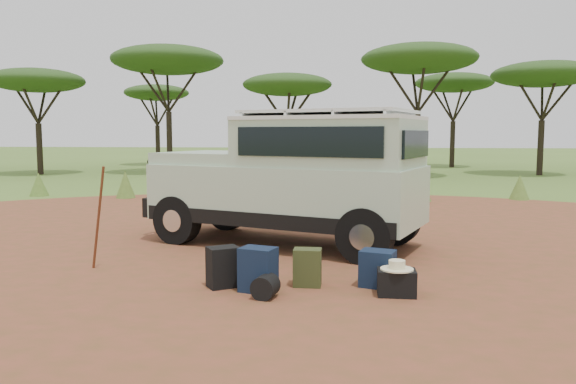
# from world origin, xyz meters

# --- Properties ---
(ground) EXTENTS (140.00, 140.00, 0.00)m
(ground) POSITION_xyz_m (0.00, 0.00, 0.00)
(ground) COLOR #507228
(ground) RESTS_ON ground
(dirt_clearing) EXTENTS (23.00, 23.00, 0.01)m
(dirt_clearing) POSITION_xyz_m (0.00, 0.00, 0.00)
(dirt_clearing) COLOR brown
(dirt_clearing) RESTS_ON ground
(grass_fringe) EXTENTS (36.60, 1.60, 0.90)m
(grass_fringe) POSITION_xyz_m (0.12, 8.67, 0.40)
(grass_fringe) COLOR #507228
(grass_fringe) RESTS_ON ground
(acacia_treeline) EXTENTS (46.70, 13.20, 6.26)m
(acacia_treeline) POSITION_xyz_m (0.75, 19.81, 4.87)
(acacia_treeline) COLOR black
(acacia_treeline) RESTS_ON ground
(safari_vehicle) EXTENTS (5.22, 3.51, 2.38)m
(safari_vehicle) POSITION_xyz_m (-0.14, 1.54, 1.15)
(safari_vehicle) COLOR #AAC3A6
(safari_vehicle) RESTS_ON ground
(walking_staff) EXTENTS (0.34, 0.21, 1.53)m
(walking_staff) POSITION_xyz_m (-2.81, -0.59, 0.77)
(walking_staff) COLOR brown
(walking_staff) RESTS_ON ground
(backpack_black) EXTENTS (0.48, 0.45, 0.53)m
(backpack_black) POSITION_xyz_m (-0.80, -1.33, 0.27)
(backpack_black) COLOR black
(backpack_black) RESTS_ON ground
(backpack_navy) EXTENTS (0.51, 0.43, 0.57)m
(backpack_navy) POSITION_xyz_m (-0.32, -1.49, 0.29)
(backpack_navy) COLOR #12213B
(backpack_navy) RESTS_ON ground
(backpack_olive) EXTENTS (0.36, 0.26, 0.50)m
(backpack_olive) POSITION_xyz_m (0.28, -1.17, 0.25)
(backpack_olive) COLOR #323D1C
(backpack_olive) RESTS_ON ground
(duffel_navy) EXTENTS (0.51, 0.44, 0.49)m
(duffel_navy) POSITION_xyz_m (1.20, -1.11, 0.24)
(duffel_navy) COLOR #12213B
(duffel_navy) RESTS_ON ground
(hard_case) EXTENTS (0.47, 0.34, 0.33)m
(hard_case) POSITION_xyz_m (1.41, -1.49, 0.16)
(hard_case) COLOR black
(hard_case) RESTS_ON ground
(stuff_sack) EXTENTS (0.35, 0.35, 0.29)m
(stuff_sack) POSITION_xyz_m (-0.19, -1.77, 0.15)
(stuff_sack) COLOR black
(stuff_sack) RESTS_ON ground
(safari_hat) EXTENTS (0.41, 0.41, 0.12)m
(safari_hat) POSITION_xyz_m (1.41, -1.49, 0.37)
(safari_hat) COLOR beige
(safari_hat) RESTS_ON hard_case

